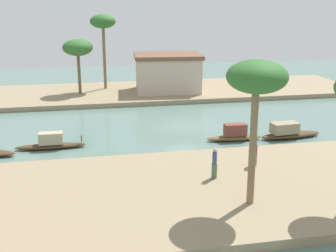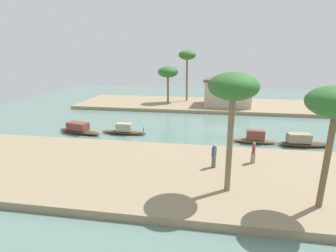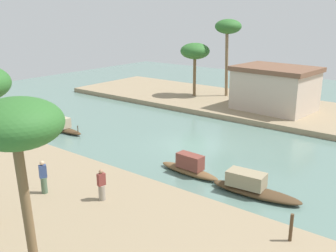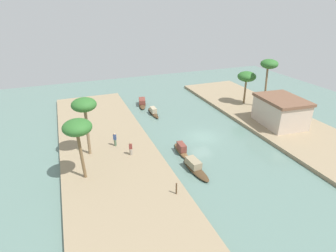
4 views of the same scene
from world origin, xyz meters
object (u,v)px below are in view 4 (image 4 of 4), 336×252
person_on_near_bank (131,149)px  palm_tree_right_tall (247,77)px  sampan_near_left_bank (195,167)px  person_by_mooring (115,140)px  sampan_upstream_small (153,112)px  sampan_with_tall_canopy (142,103)px  palm_tree_right_short (269,65)px  sampan_downstream_large (181,149)px  palm_tree_left_far (77,129)px  mooring_post (176,189)px  palm_tree_left_near (84,106)px  riverside_building (280,111)px

person_on_near_bank → palm_tree_right_tall: 25.31m
sampan_near_left_bank → person_on_near_bank: size_ratio=3.09×
person_by_mooring → sampan_near_left_bank: bearing=-21.9°
sampan_upstream_small → person_by_mooring: 12.26m
sampan_with_tall_canopy → palm_tree_right_short: (9.48, 18.51, 7.08)m
sampan_near_left_bank → palm_tree_right_tall: bearing=126.9°
sampan_upstream_small → sampan_downstream_large: (13.03, -0.72, 0.04)m
person_by_mooring → palm_tree_left_far: 8.41m
sampan_downstream_large → person_by_mooring: size_ratio=2.37×
sampan_near_left_bank → palm_tree_right_short: 23.75m
sampan_with_tall_canopy → mooring_post: (25.37, -4.05, 0.61)m
palm_tree_right_tall → palm_tree_right_short: size_ratio=0.70×
mooring_post → palm_tree_right_tall: 28.13m
palm_tree_left_near → riverside_building: 27.02m
sampan_near_left_bank → palm_tree_left_near: size_ratio=0.71×
sampan_upstream_small → mooring_post: bearing=-12.1°
sampan_downstream_large → palm_tree_right_short: 21.70m
person_on_near_bank → palm_tree_left_far: bearing=-142.6°
sampan_upstream_small → sampan_near_left_bank: sampan_near_left_bank is taller
sampan_upstream_small → palm_tree_right_short: bearing=75.8°
sampan_upstream_small → riverside_building: bearing=54.6°
palm_tree_right_tall → mooring_post: bearing=-47.9°
sampan_downstream_large → palm_tree_left_near: (-2.99, -10.43, 5.95)m
sampan_downstream_large → palm_tree_right_tall: 20.70m
sampan_downstream_large → riverside_building: 16.51m
sampan_upstream_small → person_by_mooring: bearing=-40.6°
sampan_downstream_large → person_by_mooring: person_by_mooring is taller
person_on_near_bank → sampan_with_tall_canopy: bearing=81.2°
person_on_near_bank → mooring_post: 8.79m
person_on_near_bank → palm_tree_right_short: bearing=28.1°
palm_tree_left_far → palm_tree_right_tall: palm_tree_left_far is taller
sampan_near_left_bank → palm_tree_left_near: 13.80m
sampan_near_left_bank → riverside_building: 17.63m
sampan_downstream_large → palm_tree_left_far: (1.72, -11.55, 5.51)m
palm_tree_left_far → palm_tree_right_tall: (-12.82, 28.37, -0.78)m
sampan_with_tall_canopy → person_on_near_bank: person_on_near_bank is taller
mooring_post → palm_tree_right_short: 28.35m
sampan_with_tall_canopy → person_by_mooring: (14.02, -7.52, 0.81)m
palm_tree_right_tall → person_by_mooring: bearing=-73.2°
palm_tree_left_near → palm_tree_right_short: (-5.36, 29.17, 1.13)m
mooring_post → palm_tree_left_near: 13.53m
sampan_with_tall_canopy → palm_tree_right_short: size_ratio=0.66×
sampan_with_tall_canopy → riverside_building: (16.02, 16.05, 2.03)m
palm_tree_right_tall → palm_tree_right_short: bearing=34.8°
palm_tree_left_far → sampan_upstream_small: bearing=140.3°
mooring_post → palm_tree_left_near: size_ratio=0.17×
palm_tree_left_far → riverside_building: bearing=97.2°
person_on_near_bank → person_by_mooring: 3.11m
mooring_post → riverside_building: bearing=114.9°
person_by_mooring → riverside_building: size_ratio=0.23×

